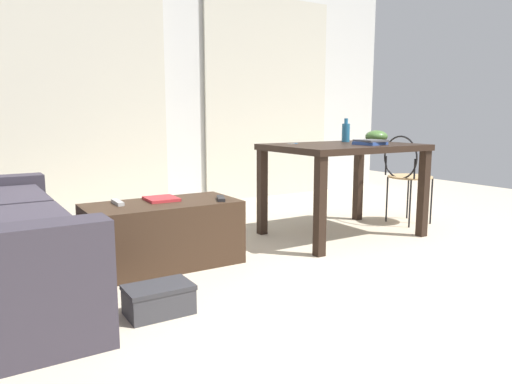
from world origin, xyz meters
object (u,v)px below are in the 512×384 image
object	(u,v)px
wire_chair	(405,170)
scissors	(294,144)
bowl	(376,136)
shoebox	(159,299)
tv_remote_secondary	(221,198)
tv_remote_primary	(118,202)
book_stack	(370,142)
magazine	(161,199)
craft_table	(343,157)
bottle_near	(346,132)
coffee_table	(163,234)

from	to	relation	value
wire_chair	scissors	xyz separation A→B (m)	(-1.13, 0.23, 0.27)
bowl	shoebox	size ratio (longest dim) A/B	0.57
tv_remote_secondary	tv_remote_primary	bearing A→B (deg)	-174.78
book_stack	tv_remote_secondary	xyz separation A→B (m)	(-1.35, 0.06, -0.35)
magazine	tv_remote_primary	bearing A→B (deg)	179.47
craft_table	magazine	size ratio (longest dim) A/B	5.39
wire_chair	bowl	bearing A→B (deg)	-179.45
book_stack	magazine	size ratio (longest dim) A/B	1.06
tv_remote_secondary	bowl	bearing A→B (deg)	28.07
tv_remote_primary	tv_remote_secondary	distance (m)	0.69
tv_remote_secondary	shoebox	distance (m)	1.02
book_stack	bowl	bearing A→B (deg)	36.27
bottle_near	tv_remote_secondary	world-z (taller)	bottle_near
wire_chair	tv_remote_secondary	size ratio (longest dim) A/B	4.90
coffee_table	bottle_near	xyz separation A→B (m)	(1.86, 0.26, 0.65)
scissors	shoebox	distance (m)	2.03
book_stack	magazine	world-z (taller)	book_stack
wire_chair	craft_table	bearing A→B (deg)	-178.32
craft_table	tv_remote_secondary	distance (m)	1.25
bottle_near	shoebox	bearing A→B (deg)	-154.93
wire_chair	shoebox	world-z (taller)	wire_chair
book_stack	craft_table	bearing A→B (deg)	125.08
wire_chair	bottle_near	size ratio (longest dim) A/B	3.94
tv_remote_primary	shoebox	world-z (taller)	tv_remote_primary
scissors	shoebox	xyz separation A→B (m)	(-1.60, -1.02, -0.71)
coffee_table	bowl	world-z (taller)	bowl
shoebox	wire_chair	bearing A→B (deg)	16.16
coffee_table	shoebox	distance (m)	0.84
bowl	magazine	distance (m)	2.02
bowl	scissors	bearing A→B (deg)	162.07
bowl	book_stack	bearing A→B (deg)	-143.73
craft_table	wire_chair	size ratio (longest dim) A/B	1.45
wire_chair	shoebox	distance (m)	2.87
bottle_near	magazine	world-z (taller)	bottle_near
scissors	shoebox	world-z (taller)	scissors
craft_table	shoebox	bearing A→B (deg)	-158.30
wire_chair	magazine	bearing A→B (deg)	178.60
scissors	magazine	bearing A→B (deg)	-172.12
scissors	tv_remote_primary	xyz separation A→B (m)	(-1.55, -0.16, -0.33)
wire_chair	tv_remote_secondary	xyz separation A→B (m)	(-2.02, -0.14, -0.07)
coffee_table	craft_table	xyz separation A→B (m)	(1.61, 0.00, 0.45)
craft_table	book_stack	distance (m)	0.26
scissors	magazine	distance (m)	1.31
wire_chair	tv_remote_primary	distance (m)	2.68
bowl	scissors	size ratio (longest dim) A/B	1.95
shoebox	book_stack	bearing A→B (deg)	15.91
scissors	tv_remote_secondary	bearing A→B (deg)	-157.27
craft_table	shoebox	xyz separation A→B (m)	(-1.93, -0.77, -0.60)
shoebox	magazine	bearing A→B (deg)	67.87
wire_chair	scissors	world-z (taller)	wire_chair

